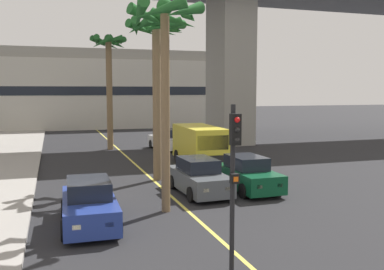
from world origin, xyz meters
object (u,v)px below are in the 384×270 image
at_px(car_queue_second, 247,175).
at_px(palm_tree_far_median, 156,48).
at_px(car_queue_fourth, 165,140).
at_px(delivery_van, 199,144).
at_px(car_queue_third, 199,177).
at_px(palm_tree_near_median, 166,40).
at_px(car_queue_front, 89,205).
at_px(palm_tree_mid_median, 109,62).
at_px(traffic_light_median_near, 234,165).

height_order(car_queue_second, palm_tree_far_median, palm_tree_far_median).
height_order(car_queue_fourth, delivery_van, delivery_van).
relative_size(car_queue_third, delivery_van, 0.78).
height_order(palm_tree_near_median, palm_tree_far_median, palm_tree_far_median).
height_order(car_queue_front, palm_tree_mid_median, palm_tree_mid_median).
relative_size(car_queue_front, palm_tree_far_median, 0.51).
bearing_deg(car_queue_second, car_queue_front, -156.99).
height_order(traffic_light_median_near, palm_tree_far_median, palm_tree_far_median).
xyz_separation_m(car_queue_third, palm_tree_near_median, (-2.05, -2.30, 5.64)).
xyz_separation_m(car_queue_fourth, palm_tree_mid_median, (-3.99, 1.35, 5.93)).
bearing_deg(palm_tree_mid_median, car_queue_third, -83.14).
bearing_deg(car_queue_fourth, traffic_light_median_near, -100.18).
relative_size(car_queue_front, delivery_van, 0.78).
distance_m(traffic_light_median_near, palm_tree_near_median, 6.86).
bearing_deg(delivery_van, car_queue_third, -109.00).
bearing_deg(car_queue_second, palm_tree_mid_median, 104.99).
bearing_deg(car_queue_front, palm_tree_mid_median, 80.56).
height_order(car_queue_second, palm_tree_near_median, palm_tree_near_median).
bearing_deg(palm_tree_near_median, car_queue_second, 26.93).
bearing_deg(car_queue_front, delivery_van, 53.89).
relative_size(car_queue_fourth, palm_tree_far_median, 0.51).
relative_size(traffic_light_median_near, palm_tree_near_median, 0.54).
height_order(car_queue_second, car_queue_fourth, same).
distance_m(car_queue_third, delivery_van, 7.28).
relative_size(palm_tree_near_median, palm_tree_mid_median, 0.90).
distance_m(car_queue_fourth, palm_tree_near_median, 17.87).
distance_m(car_queue_second, palm_tree_mid_median, 17.17).
height_order(car_queue_second, palm_tree_mid_median, palm_tree_mid_median).
relative_size(car_queue_fourth, palm_tree_mid_median, 0.48).
bearing_deg(traffic_light_median_near, car_queue_second, 62.51).
bearing_deg(palm_tree_far_median, traffic_light_median_near, -93.87).
height_order(delivery_van, traffic_light_median_near, traffic_light_median_near).
bearing_deg(car_queue_second, palm_tree_far_median, 134.63).
bearing_deg(palm_tree_mid_median, palm_tree_near_median, -90.60).
bearing_deg(car_queue_front, car_queue_third, 32.66).
relative_size(car_queue_second, car_queue_third, 0.99).
bearing_deg(delivery_van, palm_tree_far_median, -134.50).
bearing_deg(palm_tree_far_median, car_queue_third, -71.96).
relative_size(delivery_van, traffic_light_median_near, 1.26).
xyz_separation_m(traffic_light_median_near, palm_tree_near_median, (-0.18, 5.80, 3.65)).
height_order(car_queue_front, palm_tree_far_median, palm_tree_far_median).
height_order(car_queue_second, delivery_van, delivery_van).
relative_size(car_queue_front, palm_tree_near_median, 0.53).
distance_m(car_queue_second, palm_tree_far_median, 7.61).
xyz_separation_m(delivery_van, palm_tree_near_median, (-4.41, -9.16, 5.07)).
bearing_deg(palm_tree_far_median, car_queue_front, -120.68).
height_order(palm_tree_near_median, palm_tree_mid_median, palm_tree_mid_median).
xyz_separation_m(car_queue_third, palm_tree_far_median, (-1.09, 3.35, 5.88)).
xyz_separation_m(car_queue_fourth, traffic_light_median_near, (-3.99, -22.24, 1.99)).
xyz_separation_m(car_queue_second, car_queue_fourth, (-0.18, 14.22, 0.00)).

